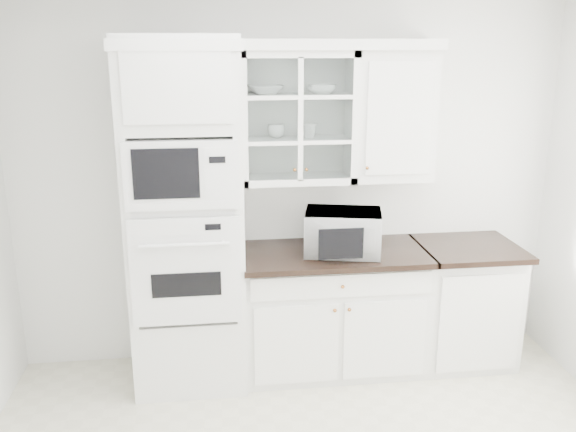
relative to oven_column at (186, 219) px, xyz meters
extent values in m
cube|color=white|center=(0.75, 0.32, 0.15)|extent=(4.00, 0.02, 2.70)
cube|color=white|center=(0.00, 0.01, 0.00)|extent=(0.76, 0.65, 2.40)
cube|color=white|center=(0.00, -0.33, -0.26)|extent=(0.70, 0.03, 0.72)
cube|color=black|center=(0.00, -0.35, -0.34)|extent=(0.44, 0.01, 0.16)
cube|color=white|center=(0.00, -0.33, 0.37)|extent=(0.70, 0.03, 0.43)
cube|color=black|center=(-0.09, -0.35, 0.39)|extent=(0.40, 0.01, 0.31)
cube|color=white|center=(1.03, 0.03, -0.76)|extent=(1.30, 0.60, 0.88)
cube|color=#2F1E15|center=(1.03, 0.00, -0.30)|extent=(1.32, 0.67, 0.04)
cube|color=white|center=(2.03, 0.03, -0.76)|extent=(0.70, 0.60, 0.88)
cube|color=#2F1E15|center=(2.03, 0.00, -0.30)|extent=(0.72, 0.67, 0.04)
cube|color=white|center=(0.78, 0.17, 0.65)|extent=(0.80, 0.33, 0.90)
cube|color=white|center=(0.78, 0.17, 0.50)|extent=(0.74, 0.29, 0.02)
cube|color=white|center=(0.78, 0.17, 0.80)|extent=(0.74, 0.29, 0.02)
cube|color=white|center=(1.46, 0.17, 0.65)|extent=(0.55, 0.33, 0.90)
cube|color=white|center=(0.68, 0.14, 1.14)|extent=(2.14, 0.38, 0.07)
imported|color=white|center=(1.08, -0.01, -0.13)|extent=(0.60, 0.54, 0.30)
imported|color=white|center=(0.56, 0.18, 0.84)|extent=(0.27, 0.27, 0.06)
imported|color=white|center=(0.95, 0.15, 0.84)|extent=(0.23, 0.23, 0.06)
imported|color=white|center=(0.64, 0.18, 0.56)|extent=(0.14, 0.14, 0.10)
imported|color=white|center=(0.87, 0.16, 0.56)|extent=(0.11, 0.11, 0.10)
camera|label=1|loc=(0.19, -4.01, 1.16)|focal=38.00mm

